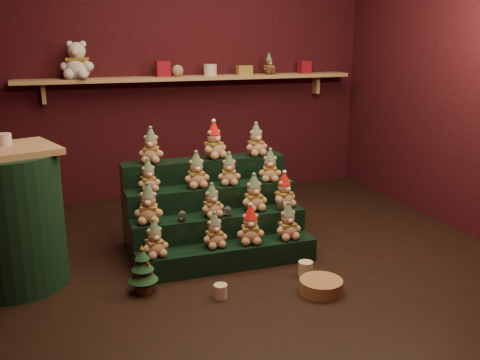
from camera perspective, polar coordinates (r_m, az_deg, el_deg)
name	(u,v)px	position (r m, az deg, el deg)	size (l,w,h in m)	color
ground	(254,258)	(4.34, 1.45, -8.35)	(4.00, 4.00, 0.00)	black
back_wall	(188,67)	(5.96, -5.56, 11.87)	(4.00, 0.10, 2.80)	black
front_wall	(442,124)	(2.22, 20.77, 5.60)	(4.00, 0.10, 2.80)	black
right_wall	(478,76)	(5.10, 24.06, 10.13)	(0.10, 4.00, 2.80)	black
back_shelf	(192,78)	(5.79, -5.10, 10.74)	(3.60, 0.26, 0.24)	tan
riser_tier_front	(228,257)	(4.15, -1.27, -8.16)	(1.40, 0.22, 0.18)	black
riser_tier_midfront	(220,236)	(4.31, -2.18, -5.97)	(1.40, 0.22, 0.36)	black
riser_tier_midback	(212,217)	(4.48, -3.02, -3.93)	(1.40, 0.22, 0.54)	black
riser_tier_back	(205,199)	(4.65, -3.79, -2.05)	(1.40, 0.22, 0.72)	black
teddy_0	(154,238)	(3.93, -9.12, -6.16)	(0.20, 0.18, 0.27)	tan
teddy_1	(214,230)	(4.05, -2.74, -5.35)	(0.19, 0.17, 0.27)	tan
teddy_2	(250,225)	(4.12, 1.11, -4.79)	(0.21, 0.19, 0.30)	tan
teddy_3	(288,221)	(4.22, 5.13, -4.39)	(0.21, 0.18, 0.29)	tan
teddy_4	(149,204)	(4.08, -9.73, -2.49)	(0.22, 0.20, 0.30)	tan
teddy_5	(212,200)	(4.18, -3.02, -2.18)	(0.19, 0.17, 0.26)	tan
teddy_6	(254,193)	(4.31, 1.49, -1.36)	(0.21, 0.19, 0.30)	tan
teddy_7	(284,190)	(4.41, 4.73, -1.09)	(0.20, 0.18, 0.28)	tan
teddy_8	(148,175)	(4.27, -9.75, 0.48)	(0.18, 0.16, 0.25)	tan
teddy_9	(196,170)	(4.33, -4.68, 1.08)	(0.21, 0.19, 0.29)	tan
teddy_10	(229,169)	(4.40, -1.17, 1.18)	(0.19, 0.17, 0.26)	tan
teddy_11	(270,165)	(4.51, 3.23, 1.57)	(0.19, 0.17, 0.27)	tan
teddy_12	(151,145)	(4.44, -9.47, 3.66)	(0.20, 0.18, 0.29)	tan
teddy_13	(214,140)	(4.55, -2.80, 4.24)	(0.22, 0.20, 0.31)	tan
teddy_14	(256,139)	(4.66, 1.72, 4.34)	(0.20, 0.18, 0.28)	tan
snow_globe_a	(182,216)	(4.10, -6.17, -3.83)	(0.06, 0.06, 0.09)	black
snow_globe_b	(228,211)	(4.19, -1.33, -3.34)	(0.06, 0.06, 0.08)	black
snow_globe_c	(280,205)	(4.35, 4.31, -2.72)	(0.06, 0.06, 0.08)	black
side_table	(12,219)	(4.07, -23.15, -3.81)	(0.79, 0.72, 1.00)	tan
table_ornament	(4,139)	(4.04, -23.86, 4.00)	(0.10, 0.10, 0.08)	beige
mini_christmas_tree	(143,270)	(3.80, -10.33, -9.38)	(0.21, 0.21, 0.35)	#4D341B
mug_left	(220,291)	(3.72, -2.10, -11.76)	(0.09, 0.09, 0.09)	beige
mug_right	(306,269)	(4.06, 7.00, -9.37)	(0.11, 0.11, 0.11)	beige
wicker_basket	(321,286)	(3.83, 8.63, -11.12)	(0.30, 0.30, 0.09)	#91623A
white_bear	(77,55)	(5.58, -16.99, 12.62)	(0.33, 0.29, 0.46)	white
brown_bear	(269,64)	(6.02, 3.10, 12.23)	(0.16, 0.14, 0.22)	#4A2C18
gift_tin_red_a	(163,69)	(5.69, -8.24, 11.64)	(0.14, 0.14, 0.16)	maroon
gift_tin_cream	(210,70)	(5.81, -3.19, 11.64)	(0.14, 0.14, 0.12)	beige
gift_tin_red_b	(305,67)	(6.21, 6.90, 11.87)	(0.12, 0.12, 0.14)	maroon
shelf_plush_ball	(178,71)	(5.73, -6.66, 11.51)	(0.12, 0.12, 0.12)	tan
scarf_gift_box	(244,70)	(5.93, 0.48, 11.64)	(0.16, 0.10, 0.10)	#C56C1B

